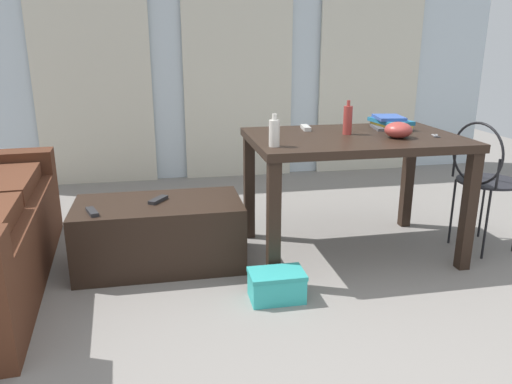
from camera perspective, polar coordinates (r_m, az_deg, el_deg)
The scene contains 15 objects.
ground_plane at distance 3.30m, azimuth 3.83°, elevation -7.19°, with size 8.38×8.38×0.00m, color gray.
wall_back at distance 5.11m, azimuth -2.24°, elevation 16.85°, with size 5.43×0.10×2.68m, color silver.
curtains at distance 5.03m, azimuth -2.06°, elevation 14.95°, with size 3.86×0.03×2.35m.
coffee_table at distance 3.14m, azimuth -11.01°, elevation -4.72°, with size 1.01×0.53×0.41m.
craft_table at distance 3.20m, azimuth 11.11°, elevation 4.56°, with size 1.30×0.86×0.78m.
wire_chair at distance 3.53m, azimuth 24.65°, elevation 2.16°, with size 0.41×0.43×0.87m.
bottle_near at distance 2.77m, azimuth 2.12°, elevation 6.84°, with size 0.06×0.06×0.18m.
bottle_far at distance 3.19m, azimuth 10.50°, elevation 8.17°, with size 0.06×0.06×0.21m.
bowl at distance 3.14m, azimuth 16.06°, elevation 6.88°, with size 0.17×0.17×0.10m, color #9E3833.
book_stack at distance 3.47m, azimuth 15.13°, elevation 7.74°, with size 0.24×0.32×0.08m.
tv_remote_on_table at distance 3.34m, azimuth 5.74°, elevation 7.37°, with size 0.04×0.15×0.03m, color #B7B7B2.
scissors at distance 3.27m, azimuth 20.04°, elevation 6.05°, with size 0.07×0.10×0.00m.
tv_remote_primary at distance 2.96m, azimuth -18.34°, elevation -2.18°, with size 0.04×0.15×0.02m, color #232326.
tv_remote_secondary at distance 3.08m, azimuth -11.19°, elevation -0.88°, with size 0.05×0.15×0.02m, color #232326.
shoebox at distance 2.73m, azimuth 2.39°, elevation -10.69°, with size 0.30×0.19×0.16m.
Camera 1 is at (-0.79, -1.56, 1.35)m, focal length 34.77 mm.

